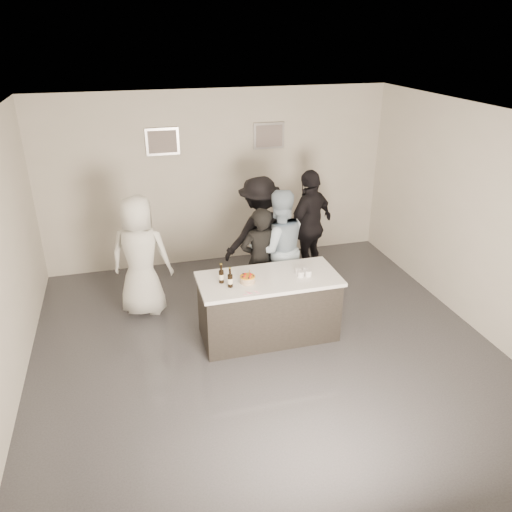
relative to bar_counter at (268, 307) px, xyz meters
name	(u,v)px	position (x,y,z in m)	size (l,w,h in m)	color
floor	(266,350)	(-0.13, -0.33, -0.45)	(6.00, 6.00, 0.00)	#3D3D42
ceiling	(268,119)	(-0.13, -0.33, 2.55)	(6.00, 6.00, 0.00)	white
wall_back	(218,179)	(-0.13, 2.67, 1.05)	(6.00, 0.04, 3.00)	beige
wall_front	(393,420)	(-0.13, -3.33, 1.05)	(6.00, 0.04, 3.00)	beige
wall_right	(481,223)	(2.87, -0.33, 1.05)	(0.04, 6.00, 3.00)	beige
picture_left	(162,142)	(-1.03, 2.64, 1.75)	(0.54, 0.04, 0.44)	#B2B2B7
picture_right	(269,136)	(0.77, 2.64, 1.75)	(0.54, 0.04, 0.44)	#B2B2B7
bar_counter	(268,307)	(0.00, 0.00, 0.00)	(1.86, 0.86, 0.90)	white
cake	(248,280)	(-0.31, -0.06, 0.49)	(0.20, 0.20, 0.08)	orange
beer_bottle_a	(221,274)	(-0.63, 0.02, 0.58)	(0.07, 0.07, 0.26)	black
beer_bottle_b	(230,278)	(-0.54, -0.12, 0.58)	(0.07, 0.07, 0.26)	black
tumbler_cluster	(303,272)	(0.47, -0.04, 0.49)	(0.19, 0.19, 0.08)	orange
candles	(253,292)	(-0.31, -0.34, 0.45)	(0.24, 0.08, 0.01)	pink
person_main_black	(260,261)	(0.08, 0.72, 0.36)	(0.59, 0.39, 1.61)	black
person_main_blue	(278,248)	(0.40, 0.85, 0.46)	(0.88, 0.69, 1.81)	#98B1C7
person_guest_left	(140,256)	(-1.59, 1.12, 0.45)	(0.88, 0.57, 1.80)	silver
person_guest_right	(310,226)	(1.15, 1.53, 0.49)	(1.10, 0.46, 1.87)	black
person_guest_back	(260,234)	(0.28, 1.44, 0.47)	(1.19, 0.68, 1.84)	black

